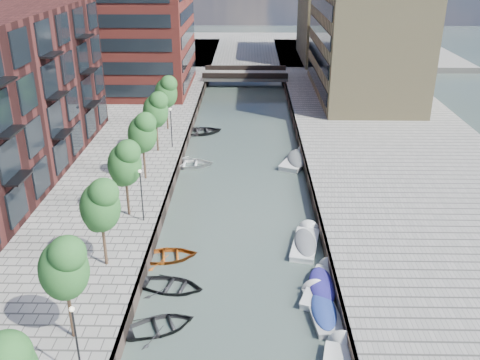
{
  "coord_description": "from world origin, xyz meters",
  "views": [
    {
      "loc": [
        0.67,
        -11.39,
        19.83
      ],
      "look_at": [
        0.0,
        25.97,
        3.5
      ],
      "focal_mm": 40.0,
      "sensor_mm": 36.0,
      "label": 1
    }
  ],
  "objects_px": {
    "tree_2": "(100,204)",
    "motorboat_0": "(322,308)",
    "car": "(329,89)",
    "motorboat_3": "(323,285)",
    "tree_1": "(63,266)",
    "sloop_1": "(172,289)",
    "tree_6": "(166,91)",
    "tree_4": "(142,132)",
    "sloop_2": "(168,259)",
    "motorboat_4": "(298,160)",
    "tree_3": "(124,162)",
    "tree_5": "(155,109)",
    "sloop_4": "(200,134)",
    "sloop_0": "(161,329)",
    "bridge": "(245,75)",
    "motorboat_1": "(306,242)",
    "sloop_3": "(187,166)"
  },
  "relations": [
    {
      "from": "sloop_3",
      "to": "motorboat_1",
      "type": "xyz_separation_m",
      "value": [
        10.24,
        -14.84,
        0.2
      ]
    },
    {
      "from": "sloop_4",
      "to": "motorboat_4",
      "type": "height_order",
      "value": "motorboat_4"
    },
    {
      "from": "tree_5",
      "to": "car",
      "type": "relative_size",
      "value": 1.51
    },
    {
      "from": "tree_1",
      "to": "tree_4",
      "type": "relative_size",
      "value": 1.0
    },
    {
      "from": "tree_3",
      "to": "sloop_0",
      "type": "xyz_separation_m",
      "value": [
        4.23,
        -12.15,
        -5.31
      ]
    },
    {
      "from": "sloop_2",
      "to": "motorboat_3",
      "type": "bearing_deg",
      "value": -118.11
    },
    {
      "from": "sloop_0",
      "to": "sloop_1",
      "type": "height_order",
      "value": "sloop_1"
    },
    {
      "from": "tree_1",
      "to": "sloop_2",
      "type": "bearing_deg",
      "value": 68.9
    },
    {
      "from": "sloop_1",
      "to": "motorboat_1",
      "type": "xyz_separation_m",
      "value": [
        8.97,
        5.7,
        0.2
      ]
    },
    {
      "from": "tree_4",
      "to": "motorboat_1",
      "type": "relative_size",
      "value": 1.17
    },
    {
      "from": "sloop_1",
      "to": "motorboat_3",
      "type": "relative_size",
      "value": 0.77
    },
    {
      "from": "tree_3",
      "to": "tree_5",
      "type": "relative_size",
      "value": 1.0
    },
    {
      "from": "bridge",
      "to": "motorboat_3",
      "type": "bearing_deg",
      "value": -84.33
    },
    {
      "from": "tree_4",
      "to": "motorboat_4",
      "type": "height_order",
      "value": "tree_4"
    },
    {
      "from": "tree_6",
      "to": "tree_3",
      "type": "bearing_deg",
      "value": -90.0
    },
    {
      "from": "tree_1",
      "to": "sloop_3",
      "type": "xyz_separation_m",
      "value": [
        3.1,
        26.24,
        -5.31
      ]
    },
    {
      "from": "sloop_4",
      "to": "motorboat_3",
      "type": "xyz_separation_m",
      "value": [
        10.48,
        -30.26,
        0.2
      ]
    },
    {
      "from": "tree_4",
      "to": "motorboat_1",
      "type": "xyz_separation_m",
      "value": [
        13.34,
        -9.59,
        -5.11
      ]
    },
    {
      "from": "bridge",
      "to": "tree_2",
      "type": "relative_size",
      "value": 2.18
    },
    {
      "from": "motorboat_1",
      "to": "sloop_3",
      "type": "bearing_deg",
      "value": 124.6
    },
    {
      "from": "motorboat_3",
      "to": "tree_2",
      "type": "bearing_deg",
      "value": 176.05
    },
    {
      "from": "sloop_1",
      "to": "motorboat_0",
      "type": "relative_size",
      "value": 0.85
    },
    {
      "from": "tree_1",
      "to": "motorboat_0",
      "type": "xyz_separation_m",
      "value": [
        13.54,
        3.66,
        -5.12
      ]
    },
    {
      "from": "bridge",
      "to": "tree_2",
      "type": "xyz_separation_m",
      "value": [
        -8.5,
        -54.0,
        3.92
      ]
    },
    {
      "from": "car",
      "to": "motorboat_3",
      "type": "bearing_deg",
      "value": -74.59
    },
    {
      "from": "tree_3",
      "to": "tree_6",
      "type": "xyz_separation_m",
      "value": [
        0.0,
        21.0,
        0.0
      ]
    },
    {
      "from": "sloop_0",
      "to": "sloop_1",
      "type": "relative_size",
      "value": 0.98
    },
    {
      "from": "tree_5",
      "to": "tree_6",
      "type": "xyz_separation_m",
      "value": [
        0.0,
        7.0,
        0.0
      ]
    },
    {
      "from": "sloop_0",
      "to": "motorboat_1",
      "type": "bearing_deg",
      "value": -66.23
    },
    {
      "from": "tree_3",
      "to": "motorboat_0",
      "type": "distance_m",
      "value": 17.79
    },
    {
      "from": "tree_2",
      "to": "motorboat_0",
      "type": "distance_m",
      "value": 14.86
    },
    {
      "from": "sloop_2",
      "to": "sloop_0",
      "type": "bearing_deg",
      "value": 174.23
    },
    {
      "from": "tree_5",
      "to": "motorboat_4",
      "type": "distance_m",
      "value": 15.0
    },
    {
      "from": "tree_5",
      "to": "sloop_1",
      "type": "height_order",
      "value": "tree_5"
    },
    {
      "from": "bridge",
      "to": "motorboat_4",
      "type": "distance_m",
      "value": 33.8
    },
    {
      "from": "tree_2",
      "to": "sloop_2",
      "type": "height_order",
      "value": "tree_2"
    },
    {
      "from": "sloop_2",
      "to": "tree_2",
      "type": "bearing_deg",
      "value": 111.48
    },
    {
      "from": "tree_6",
      "to": "sloop_1",
      "type": "height_order",
      "value": "tree_6"
    },
    {
      "from": "car",
      "to": "sloop_0",
      "type": "bearing_deg",
      "value": -84.65
    },
    {
      "from": "bridge",
      "to": "sloop_4",
      "type": "xyz_separation_m",
      "value": [
        -5.02,
        -24.71,
        -1.39
      ]
    },
    {
      "from": "tree_1",
      "to": "sloop_1",
      "type": "distance_m",
      "value": 8.93
    },
    {
      "from": "tree_3",
      "to": "motorboat_4",
      "type": "bearing_deg",
      "value": 44.13
    },
    {
      "from": "sloop_1",
      "to": "motorboat_4",
      "type": "xyz_separation_m",
      "value": [
        9.75,
        21.98,
        0.23
      ]
    },
    {
      "from": "bridge",
      "to": "sloop_4",
      "type": "bearing_deg",
      "value": -101.49
    },
    {
      "from": "sloop_2",
      "to": "motorboat_1",
      "type": "xyz_separation_m",
      "value": [
        9.76,
        2.14,
        0.2
      ]
    },
    {
      "from": "tree_4",
      "to": "motorboat_3",
      "type": "bearing_deg",
      "value": -47.0
    },
    {
      "from": "bridge",
      "to": "sloop_1",
      "type": "bearing_deg",
      "value": -94.27
    },
    {
      "from": "tree_5",
      "to": "motorboat_4",
      "type": "height_order",
      "value": "tree_5"
    },
    {
      "from": "tree_2",
      "to": "sloop_3",
      "type": "relative_size",
      "value": 1.16
    },
    {
      "from": "tree_2",
      "to": "tree_6",
      "type": "xyz_separation_m",
      "value": [
        0.0,
        28.0,
        0.0
      ]
    }
  ]
}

